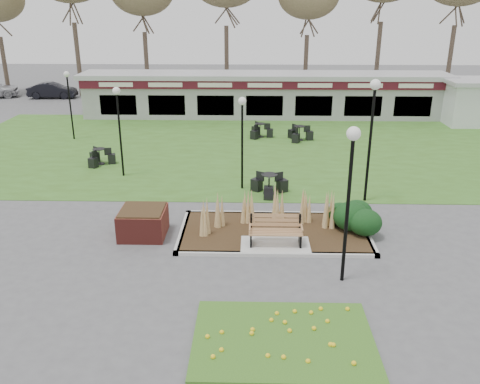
{
  "coord_description": "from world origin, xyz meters",
  "views": [
    {
      "loc": [
        -0.76,
        -14.45,
        7.42
      ],
      "look_at": [
        -1.18,
        2.0,
        1.21
      ],
      "focal_mm": 38.0,
      "sensor_mm": 36.0,
      "label": 1
    }
  ],
  "objects_px": {
    "food_pavilion": "(264,95)",
    "lamp_post_far_left": "(68,90)",
    "car_black": "(52,90)",
    "bistro_set_a": "(100,159)",
    "bistro_set_b": "(260,132)",
    "brick_planter": "(143,222)",
    "bistro_set_c": "(269,187)",
    "park_bench": "(276,230)",
    "service_hut": "(478,101)",
    "bistro_set_d": "(299,135)",
    "lamp_post_near_right": "(242,123)",
    "lamp_post_mid_right": "(373,114)",
    "lamp_post_mid_left": "(118,112)",
    "lamp_post_near_left": "(351,172)"
  },
  "relations": [
    {
      "from": "bistro_set_b",
      "to": "lamp_post_mid_left",
      "type": "bearing_deg",
      "value": -131.39
    },
    {
      "from": "lamp_post_mid_right",
      "to": "car_black",
      "type": "relative_size",
      "value": 1.25
    },
    {
      "from": "bistro_set_b",
      "to": "bistro_set_c",
      "type": "bearing_deg",
      "value": -88.31
    },
    {
      "from": "lamp_post_far_left",
      "to": "car_black",
      "type": "height_order",
      "value": "lamp_post_far_left"
    },
    {
      "from": "park_bench",
      "to": "service_hut",
      "type": "distance_m",
      "value": 22.32
    },
    {
      "from": "lamp_post_near_left",
      "to": "bistro_set_b",
      "type": "bearing_deg",
      "value": 97.64
    },
    {
      "from": "bistro_set_b",
      "to": "car_black",
      "type": "height_order",
      "value": "car_black"
    },
    {
      "from": "lamp_post_near_right",
      "to": "bistro_set_b",
      "type": "relative_size",
      "value": 2.6
    },
    {
      "from": "lamp_post_mid_left",
      "to": "lamp_post_mid_right",
      "type": "height_order",
      "value": "lamp_post_mid_right"
    },
    {
      "from": "bistro_set_b",
      "to": "bistro_set_c",
      "type": "xyz_separation_m",
      "value": [
        0.27,
        -9.21,
        0.01
      ]
    },
    {
      "from": "service_hut",
      "to": "lamp_post_near_left",
      "type": "bearing_deg",
      "value": -120.56
    },
    {
      "from": "bistro_set_b",
      "to": "car_black",
      "type": "relative_size",
      "value": 0.39
    },
    {
      "from": "food_pavilion",
      "to": "lamp_post_near_left",
      "type": "relative_size",
      "value": 5.54
    },
    {
      "from": "car_black",
      "to": "lamp_post_mid_left",
      "type": "bearing_deg",
      "value": -154.67
    },
    {
      "from": "brick_planter",
      "to": "service_hut",
      "type": "distance_m",
      "value": 24.71
    },
    {
      "from": "food_pavilion",
      "to": "service_hut",
      "type": "xyz_separation_m",
      "value": [
        13.5,
        -1.96,
        -0.03
      ]
    },
    {
      "from": "park_bench",
      "to": "lamp_post_mid_right",
      "type": "xyz_separation_m",
      "value": [
        3.7,
        4.09,
        2.88
      ]
    },
    {
      "from": "brick_planter",
      "to": "lamp_post_near_right",
      "type": "height_order",
      "value": "lamp_post_near_right"
    },
    {
      "from": "lamp_post_far_left",
      "to": "bistro_set_d",
      "type": "height_order",
      "value": "lamp_post_far_left"
    },
    {
      "from": "brick_planter",
      "to": "lamp_post_near_right",
      "type": "xyz_separation_m",
      "value": [
        3.22,
        4.6,
        2.34
      ]
    },
    {
      "from": "lamp_post_mid_right",
      "to": "bistro_set_a",
      "type": "relative_size",
      "value": 3.37
    },
    {
      "from": "lamp_post_near_left",
      "to": "car_black",
      "type": "distance_m",
      "value": 33.95
    },
    {
      "from": "lamp_post_far_left",
      "to": "bistro_set_a",
      "type": "relative_size",
      "value": 2.7
    },
    {
      "from": "service_hut",
      "to": "lamp_post_near_right",
      "type": "bearing_deg",
      "value": -139.81
    },
    {
      "from": "lamp_post_near_left",
      "to": "car_black",
      "type": "height_order",
      "value": "lamp_post_near_left"
    },
    {
      "from": "lamp_post_near_right",
      "to": "lamp_post_mid_left",
      "type": "relative_size",
      "value": 0.97
    },
    {
      "from": "brick_planter",
      "to": "bistro_set_c",
      "type": "distance_m",
      "value": 5.9
    },
    {
      "from": "lamp_post_far_left",
      "to": "bistro_set_b",
      "type": "bearing_deg",
      "value": 3.84
    },
    {
      "from": "lamp_post_mid_right",
      "to": "lamp_post_near_right",
      "type": "bearing_deg",
      "value": 165.54
    },
    {
      "from": "brick_planter",
      "to": "lamp_post_mid_right",
      "type": "xyz_separation_m",
      "value": [
        8.1,
        3.34,
        2.99
      ]
    },
    {
      "from": "park_bench",
      "to": "bistro_set_c",
      "type": "height_order",
      "value": "park_bench"
    },
    {
      "from": "lamp_post_mid_right",
      "to": "bistro_set_d",
      "type": "distance_m",
      "value": 9.91
    },
    {
      "from": "food_pavilion",
      "to": "lamp_post_mid_left",
      "type": "distance_m",
      "value": 14.49
    },
    {
      "from": "food_pavilion",
      "to": "bistro_set_a",
      "type": "height_order",
      "value": "food_pavilion"
    },
    {
      "from": "bistro_set_d",
      "to": "car_black",
      "type": "distance_m",
      "value": 22.79
    },
    {
      "from": "lamp_post_near_right",
      "to": "lamp_post_far_left",
      "type": "height_order",
      "value": "lamp_post_near_right"
    },
    {
      "from": "lamp_post_far_left",
      "to": "brick_planter",
      "type": "bearing_deg",
      "value": -62.32
    },
    {
      "from": "lamp_post_near_left",
      "to": "bistro_set_c",
      "type": "height_order",
      "value": "lamp_post_near_left"
    },
    {
      "from": "car_black",
      "to": "bistro_set_b",
      "type": "bearing_deg",
      "value": -129.21
    },
    {
      "from": "lamp_post_near_right",
      "to": "lamp_post_mid_right",
      "type": "height_order",
      "value": "lamp_post_mid_right"
    },
    {
      "from": "lamp_post_near_right",
      "to": "lamp_post_mid_right",
      "type": "xyz_separation_m",
      "value": [
        4.88,
        -1.26,
        0.65
      ]
    },
    {
      "from": "park_bench",
      "to": "lamp_post_near_right",
      "type": "relative_size",
      "value": 0.44
    },
    {
      "from": "service_hut",
      "to": "bistro_set_d",
      "type": "xyz_separation_m",
      "value": [
        -11.62,
        -4.45,
        -1.16
      ]
    },
    {
      "from": "lamp_post_near_left",
      "to": "bistro_set_c",
      "type": "relative_size",
      "value": 2.83
    },
    {
      "from": "food_pavilion",
      "to": "lamp_post_far_left",
      "type": "bearing_deg",
      "value": -149.46
    },
    {
      "from": "service_hut",
      "to": "lamp_post_near_right",
      "type": "height_order",
      "value": "lamp_post_near_right"
    },
    {
      "from": "bistro_set_b",
      "to": "brick_planter",
      "type": "bearing_deg",
      "value": -107.1
    },
    {
      "from": "lamp_post_mid_left",
      "to": "bistro_set_c",
      "type": "distance_m",
      "value": 7.33
    },
    {
      "from": "brick_planter",
      "to": "bistro_set_d",
      "type": "distance_m",
      "value": 14.03
    },
    {
      "from": "park_bench",
      "to": "service_hut",
      "type": "height_order",
      "value": "service_hut"
    }
  ]
}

